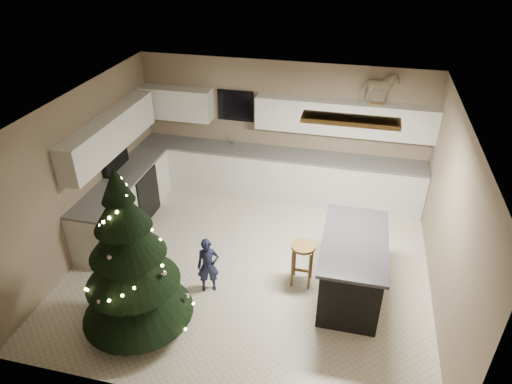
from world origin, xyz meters
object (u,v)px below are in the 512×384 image
toddler (208,265)px  christmas_tree (131,267)px  rocking_horse (379,89)px  bar_stool (303,254)px  island (352,267)px

toddler → christmas_tree: bearing=-151.3°
rocking_horse → bar_stool: bearing=146.2°
toddler → rocking_horse: 4.13m
christmas_tree → rocking_horse: rocking_horse is taller
christmas_tree → rocking_horse: size_ratio=3.67×
rocking_horse → christmas_tree: bearing=128.2°
christmas_tree → toddler: bearing=51.0°
bar_stool → toddler: bearing=-160.2°
island → rocking_horse: rocking_horse is taller
bar_stool → rocking_horse: (0.84, 2.53, 1.76)m
island → rocking_horse: size_ratio=2.58×
island → toddler: bearing=-168.5°
toddler → bar_stool: bearing=-2.4°
island → bar_stool: (-0.72, 0.06, 0.04)m
island → christmas_tree: bearing=-154.9°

